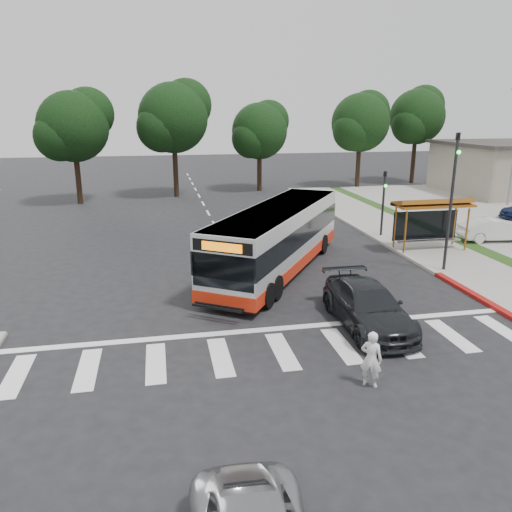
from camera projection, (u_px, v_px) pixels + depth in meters
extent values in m
plane|color=black|center=(253.00, 296.00, 20.73)|extent=(140.00, 140.00, 0.00)
cube|color=gray|center=(406.00, 237.00, 30.29)|extent=(4.00, 40.00, 0.12)
cube|color=#9E9991|center=(375.00, 238.00, 29.92)|extent=(0.30, 40.00, 0.15)
cube|color=maroon|center=(477.00, 297.00, 20.50)|extent=(0.32, 6.00, 0.15)
cube|color=silver|center=(282.00, 351.00, 16.02)|extent=(18.00, 2.60, 0.01)
cylinder|color=#965619|center=(405.00, 233.00, 26.19)|extent=(0.10, 0.10, 2.30)
cylinder|color=#965619|center=(467.00, 229.00, 26.86)|extent=(0.10, 0.10, 2.30)
cylinder|color=#965619|center=(395.00, 227.00, 27.32)|extent=(0.10, 0.10, 2.30)
cylinder|color=#965619|center=(454.00, 225.00, 27.99)|extent=(0.10, 0.10, 2.30)
cube|color=#965619|center=(433.00, 205.00, 26.73)|extent=(4.20, 1.60, 0.12)
cube|color=#965619|center=(433.00, 202.00, 26.73)|extent=(4.20, 1.32, 0.51)
cube|color=black|center=(425.00, 225.00, 27.64)|extent=(3.80, 0.06, 1.60)
cube|color=gray|center=(429.00, 241.00, 27.29)|extent=(3.60, 0.40, 0.08)
cylinder|color=black|center=(451.00, 205.00, 23.02)|extent=(0.14, 0.14, 6.50)
imported|color=black|center=(457.00, 144.00, 22.25)|extent=(0.16, 0.20, 1.00)
sphere|color=#19E533|center=(459.00, 152.00, 22.18)|extent=(0.18, 0.18, 0.18)
cylinder|color=black|center=(383.00, 205.00, 29.96)|extent=(0.14, 0.14, 4.00)
imported|color=black|center=(385.00, 180.00, 29.54)|extent=(0.16, 0.20, 1.00)
sphere|color=#19E533|center=(386.00, 186.00, 29.47)|extent=(0.18, 0.18, 0.18)
cylinder|color=black|center=(358.00, 164.00, 49.43)|extent=(0.44, 0.44, 4.40)
sphere|color=black|center=(360.00, 123.00, 48.31)|extent=(5.60, 5.60, 5.60)
sphere|color=black|center=(368.00, 112.00, 49.03)|extent=(4.20, 4.20, 4.20)
sphere|color=black|center=(353.00, 130.00, 47.66)|extent=(3.92, 3.92, 3.92)
cylinder|color=black|center=(413.00, 160.00, 52.59)|extent=(0.44, 0.44, 4.84)
sphere|color=black|center=(417.00, 117.00, 51.35)|extent=(5.60, 5.60, 5.60)
sphere|color=black|center=(424.00, 106.00, 52.04)|extent=(4.20, 4.20, 4.20)
sphere|color=black|center=(411.00, 125.00, 50.73)|extent=(3.92, 3.92, 3.92)
cylinder|color=black|center=(176.00, 169.00, 44.15)|extent=(0.44, 0.44, 4.84)
sphere|color=black|center=(173.00, 118.00, 42.92)|extent=(6.00, 6.00, 6.00)
sphere|color=black|center=(186.00, 105.00, 43.68)|extent=(4.50, 4.50, 4.50)
sphere|color=black|center=(161.00, 128.00, 42.23)|extent=(4.20, 4.20, 4.20)
cylinder|color=black|center=(259.00, 170.00, 47.65)|extent=(0.44, 0.44, 3.96)
sphere|color=black|center=(259.00, 131.00, 46.64)|extent=(5.20, 5.20, 5.20)
sphere|color=black|center=(269.00, 121.00, 47.32)|extent=(3.90, 3.90, 3.90)
sphere|color=black|center=(251.00, 138.00, 46.04)|extent=(3.64, 3.64, 3.64)
cylinder|color=black|center=(78.00, 177.00, 40.84)|extent=(0.44, 0.44, 4.40)
sphere|color=black|center=(73.00, 127.00, 39.72)|extent=(5.60, 5.60, 5.60)
sphere|color=black|center=(88.00, 114.00, 40.44)|extent=(4.20, 4.20, 4.20)
sphere|color=black|center=(60.00, 136.00, 39.07)|extent=(3.92, 3.92, 3.92)
imported|color=white|center=(371.00, 359.00, 13.79)|extent=(0.72, 0.68, 1.65)
imported|color=#212327|center=(368.00, 306.00, 17.73)|extent=(2.14, 5.19, 1.50)
imported|color=silver|center=(494.00, 230.00, 29.05)|extent=(4.16, 1.84, 1.33)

